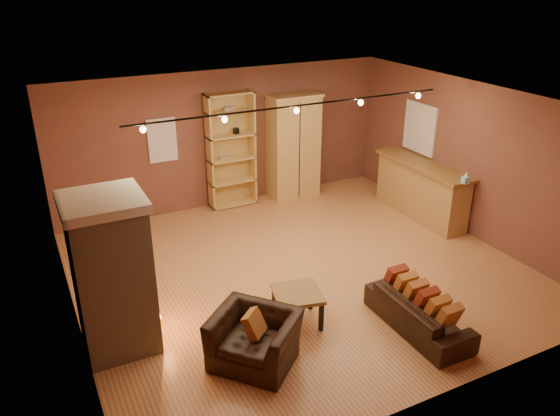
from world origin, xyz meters
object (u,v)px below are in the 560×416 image
armoire (293,146)px  coffee_table (297,296)px  armchair (254,331)px  bookcase (230,149)px  loveseat (419,307)px  fireplace (113,275)px  bar_counter (421,189)px

armoire → coffee_table: (-2.15, -4.19, -0.70)m
armchair → coffee_table: size_ratio=1.55×
coffee_table → armoire: bearing=62.8°
bookcase → loveseat: (0.66, -5.23, -0.86)m
bookcase → fireplace: bearing=-129.6°
armoire → loveseat: 5.18m
bookcase → bar_counter: size_ratio=1.03×
armoire → fireplace: bearing=-141.4°
fireplace → armchair: 1.92m
bar_counter → fireplace: bearing=-166.7°
bar_counter → coffee_table: bar_counter is taller
fireplace → bookcase: 4.84m
fireplace → armoire: bearing=38.6°
bookcase → bar_counter: bookcase is taller
bar_counter → bookcase: bearing=144.5°
fireplace → armchair: size_ratio=1.75×
armoire → bar_counter: armoire is taller
bookcase → coffee_table: bearing=-100.0°
armoire → bar_counter: (1.77, -2.10, -0.56)m
armoire → loveseat: size_ratio=1.34×
armchair → bookcase: bearing=119.8°
fireplace → loveseat: size_ratio=1.27×
loveseat → bar_counter: bearing=-39.7°
fireplace → armoire: 5.72m
armoire → coffee_table: bearing=-117.2°
bookcase → armoire: bookcase is taller
loveseat → armchair: 2.33m
armchair → loveseat: bearing=39.0°
fireplace → bar_counter: fireplace is taller
bar_counter → armchair: size_ratio=1.90×
bar_counter → coffee_table: (-3.92, -2.09, -0.14)m
bar_counter → loveseat: 3.89m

